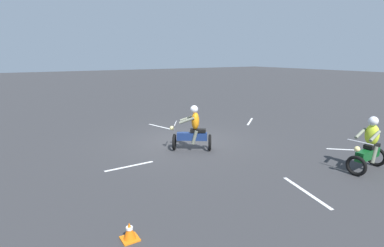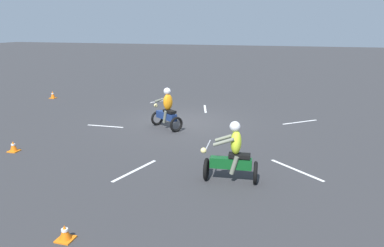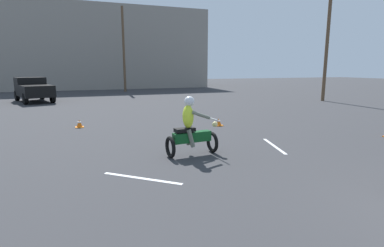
{
  "view_description": "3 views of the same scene",
  "coord_description": "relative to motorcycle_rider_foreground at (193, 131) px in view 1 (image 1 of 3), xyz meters",
  "views": [
    {
      "loc": [
        5.8,
        10.02,
        3.4
      ],
      "look_at": [
        0.32,
        1.07,
        1.0
      ],
      "focal_mm": 28.0,
      "sensor_mm": 36.0,
      "label": 1
    },
    {
      "loc": [
        -4.71,
        14.66,
        4.05
      ],
      "look_at": [
        -1.39,
        3.29,
        0.9
      ],
      "focal_mm": 35.0,
      "sensor_mm": 36.0,
      "label": 2
    },
    {
      "loc": [
        -5.93,
        -2.08,
        2.41
      ],
      "look_at": [
        -3.11,
        5.52,
        0.9
      ],
      "focal_mm": 28.0,
      "sensor_mm": 36.0,
      "label": 3
    }
  ],
  "objects": [
    {
      "name": "lane_stripe_e",
      "position": [
        2.56,
        0.37,
        -0.72
      ],
      "size": [
        1.59,
        0.14,
        0.01
      ],
      "primitive_type": "cube",
      "rotation": [
        0.0,
        0.0,
        1.6
      ],
      "color": "silver",
      "rests_on": "ground"
    },
    {
      "name": "ground_plane",
      "position": [
        -0.29,
        -1.09,
        -0.73
      ],
      "size": [
        120.0,
        120.0,
        0.0
      ],
      "primitive_type": "plane",
      "color": "#333335"
    },
    {
      "name": "lane_stripe_sw",
      "position": [
        -5.11,
        -2.56,
        -0.72
      ],
      "size": [
        1.43,
        1.23,
        0.01
      ],
      "primitive_type": "cube",
      "rotation": [
        0.0,
        0.0,
        5.41
      ],
      "color": "silver",
      "rests_on": "ground"
    },
    {
      "name": "lane_stripe_n",
      "position": [
        -0.64,
        4.45,
        -0.72
      ],
      "size": [
        0.6,
        1.85,
        0.01
      ],
      "primitive_type": "cube",
      "rotation": [
        0.0,
        0.0,
        2.87
      ],
      "color": "silver",
      "rests_on": "ground"
    },
    {
      "name": "traffic_cone_mid_left",
      "position": [
        3.89,
        4.03,
        -0.56
      ],
      "size": [
        0.32,
        0.32,
        0.35
      ],
      "color": "orange",
      "rests_on": "ground"
    },
    {
      "name": "lane_stripe_s",
      "position": [
        -0.57,
        -3.93,
        -0.72
      ],
      "size": [
        0.58,
        1.68,
        0.01
      ],
      "primitive_type": "cube",
      "rotation": [
        0.0,
        0.0,
        6.57
      ],
      "color": "silver",
      "rests_on": "ground"
    },
    {
      "name": "motorcycle_rider_background",
      "position": [
        -3.43,
        4.43,
        0.0
      ],
      "size": [
        1.54,
        0.77,
        1.66
      ],
      "rotation": [
        0.0,
        0.0,
        4.8
      ],
      "color": "black",
      "rests_on": "ground"
    },
    {
      "name": "lane_stripe_nw",
      "position": [
        -5.07,
        3.11,
        -0.72
      ],
      "size": [
        1.53,
        1.35,
        0.01
      ],
      "primitive_type": "cube",
      "rotation": [
        0.0,
        0.0,
        4.0
      ],
      "color": "silver",
      "rests_on": "ground"
    },
    {
      "name": "motorcycle_rider_foreground",
      "position": [
        0.0,
        0.0,
        0.0
      ],
      "size": [
        1.5,
        1.28,
        1.66
      ],
      "rotation": [
        0.0,
        0.0,
        4.11
      ],
      "color": "black",
      "rests_on": "ground"
    }
  ]
}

